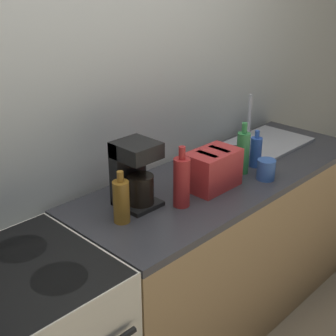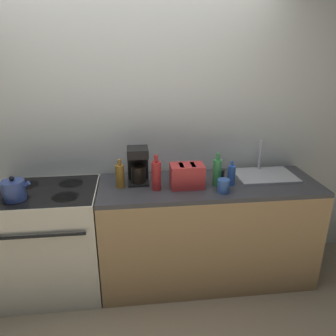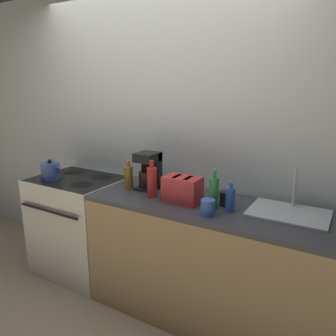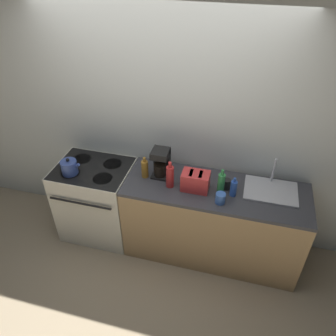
# 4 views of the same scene
# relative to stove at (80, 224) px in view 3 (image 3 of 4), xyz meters

# --- Properties ---
(ground_plane) EXTENTS (12.00, 12.00, 0.00)m
(ground_plane) POSITION_rel_stove_xyz_m (0.67, -0.31, -0.47)
(ground_plane) COLOR tan
(wall_back) EXTENTS (8.00, 0.05, 2.60)m
(wall_back) POSITION_rel_stove_xyz_m (0.67, 0.38, 0.83)
(wall_back) COLOR silver
(wall_back) RESTS_ON ground_plane
(stove) EXTENTS (0.80, 0.66, 0.92)m
(stove) POSITION_rel_stove_xyz_m (0.00, 0.00, 0.00)
(stove) COLOR silver
(stove) RESTS_ON ground_plane
(counter_block) EXTENTS (1.82, 0.64, 0.92)m
(counter_block) POSITION_rel_stove_xyz_m (1.32, 0.01, -0.01)
(counter_block) COLOR tan
(counter_block) RESTS_ON ground_plane
(kettle) EXTENTS (0.21, 0.17, 0.18)m
(kettle) POSITION_rel_stove_xyz_m (-0.18, -0.13, 0.52)
(kettle) COLOR #33478C
(kettle) RESTS_ON stove
(toaster) EXTENTS (0.26, 0.17, 0.19)m
(toaster) POSITION_rel_stove_xyz_m (1.12, -0.05, 0.54)
(toaster) COLOR red
(toaster) RESTS_ON counter_block
(coffee_maker) EXTENTS (0.17, 0.18, 0.30)m
(coffee_maker) POSITION_rel_stove_xyz_m (0.74, 0.09, 0.60)
(coffee_maker) COLOR black
(coffee_maker) RESTS_ON counter_block
(sink_tray) EXTENTS (0.50, 0.37, 0.28)m
(sink_tray) POSITION_rel_stove_xyz_m (1.83, 0.11, 0.46)
(sink_tray) COLOR #B7B7BC
(sink_tray) RESTS_ON counter_block
(bottle_green) EXTENTS (0.07, 0.07, 0.27)m
(bottle_green) POSITION_rel_stove_xyz_m (1.36, -0.05, 0.56)
(bottle_green) COLOR #338C47
(bottle_green) RESTS_ON counter_block
(bottle_blue) EXTENTS (0.06, 0.06, 0.20)m
(bottle_blue) POSITION_rel_stove_xyz_m (1.48, -0.05, 0.53)
(bottle_blue) COLOR #2D56B7
(bottle_blue) RESTS_ON counter_block
(bottle_amber) EXTENTS (0.07, 0.07, 0.23)m
(bottle_amber) POSITION_rel_stove_xyz_m (0.59, 0.01, 0.54)
(bottle_amber) COLOR #9E6B23
(bottle_amber) RESTS_ON counter_block
(bottle_red) EXTENTS (0.08, 0.08, 0.29)m
(bottle_red) POSITION_rel_stove_xyz_m (0.87, -0.07, 0.57)
(bottle_red) COLOR #B72828
(bottle_red) RESTS_ON counter_block
(cup_black) EXTENTS (0.07, 0.07, 0.10)m
(cup_black) POSITION_rel_stove_xyz_m (1.41, 0.04, 0.50)
(cup_black) COLOR black
(cup_black) RESTS_ON counter_block
(cup_blue) EXTENTS (0.09, 0.09, 0.11)m
(cup_blue) POSITION_rel_stove_xyz_m (1.38, -0.18, 0.50)
(cup_blue) COLOR #3860B2
(cup_blue) RESTS_ON counter_block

